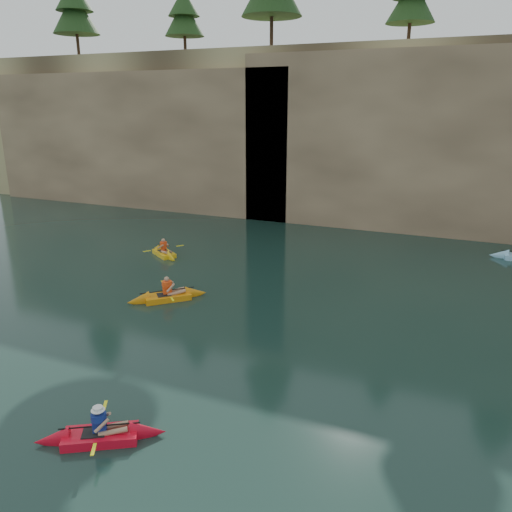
% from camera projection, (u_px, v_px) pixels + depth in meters
% --- Properties ---
extents(ground, '(160.00, 160.00, 0.00)m').
position_uv_depth(ground, '(258.00, 420.00, 13.03)').
color(ground, black).
rests_on(ground, ground).
extents(cliff, '(70.00, 16.00, 12.00)m').
position_uv_depth(cliff, '(413.00, 130.00, 37.63)').
color(cliff, tan).
rests_on(cliff, ground).
extents(cliff_slab_west, '(26.00, 2.40, 10.56)m').
position_uv_depth(cliff_slab_west, '(135.00, 139.00, 38.86)').
color(cliff_slab_west, tan).
rests_on(cliff_slab_west, ground).
extents(cliff_slab_center, '(24.00, 2.40, 11.40)m').
position_uv_depth(cliff_slab_center, '(432.00, 141.00, 30.46)').
color(cliff_slab_center, tan).
rests_on(cliff_slab_center, ground).
extents(sea_cave_west, '(4.50, 1.00, 4.00)m').
position_uv_depth(sea_cave_west, '(155.00, 183.00, 38.50)').
color(sea_cave_west, black).
rests_on(sea_cave_west, ground).
extents(sea_cave_center, '(3.50, 1.00, 3.20)m').
position_uv_depth(sea_cave_center, '(331.00, 202.00, 33.35)').
color(sea_cave_center, black).
rests_on(sea_cave_center, ground).
extents(main_kayaker, '(3.08, 2.25, 1.17)m').
position_uv_depth(main_kayaker, '(101.00, 435.00, 12.20)').
color(main_kayaker, red).
rests_on(main_kayaker, ground).
extents(kayaker_orange, '(2.96, 2.88, 1.28)m').
position_uv_depth(kayaker_orange, '(168.00, 296.00, 20.95)').
color(kayaker_orange, orange).
rests_on(kayaker_orange, ground).
extents(kayaker_yellow, '(2.78, 2.20, 1.18)m').
position_uv_depth(kayaker_yellow, '(164.00, 253.00, 27.06)').
color(kayaker_yellow, yellow).
rests_on(kayaker_yellow, ground).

